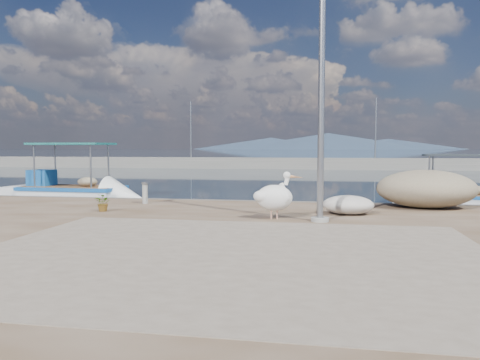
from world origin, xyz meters
name	(u,v)px	position (x,y,z in m)	size (l,w,h in m)	color
ground	(212,245)	(0.00, 0.00, 0.00)	(1400.00, 1400.00, 0.00)	#162635
quay	(89,332)	(0.00, -6.00, 0.25)	(44.00, 22.00, 0.50)	#523923
quay_patch	(228,254)	(1.00, -3.00, 0.50)	(9.00, 7.00, 0.01)	gray
breakwater	(298,163)	(0.00, 40.00, 0.60)	(120.00, 2.20, 7.50)	gray
mountains	(324,142)	(4.39, 650.00, 9.51)	(370.00, 280.00, 22.00)	#28384C
boat_left	(72,195)	(-8.45, 8.37, 0.23)	(6.22, 2.25, 2.96)	white
boat_right	(459,201)	(7.92, 8.93, 0.19)	(5.27, 3.13, 2.41)	white
pelican	(275,197)	(1.39, 1.10, 1.07)	(1.27, 0.87, 1.21)	tan
lamp_post	(321,87)	(2.53, 0.92, 3.80)	(0.44, 0.96, 7.00)	gray
bollard_near	(145,192)	(-3.13, 3.66, 0.88)	(0.23, 0.23, 0.70)	gray
potted_plant	(104,203)	(-3.59, 1.65, 0.75)	(0.45, 0.39, 0.51)	#33722D
net_pile_c	(426,189)	(5.68, 4.12, 1.08)	(2.94, 2.10, 1.16)	tan
net_pile_d	(348,205)	(3.28, 2.28, 0.76)	(1.39, 1.04, 0.52)	silver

